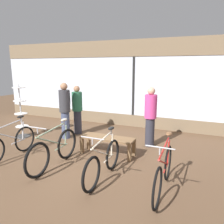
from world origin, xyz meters
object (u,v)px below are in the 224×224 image
(customer_mid_floor, at_px, (77,109))
(bicycle_left, at_px, (54,150))
(display_bench, at_px, (107,140))
(bicycle_right, at_px, (103,161))
(bicycle_far_right, at_px, (164,171))
(accessory_rack, at_px, (21,116))
(customer_by_window, at_px, (150,116))
(bicycle_far_left, at_px, (10,143))
(customer_near_rack, at_px, (65,109))

(customer_mid_floor, bearing_deg, bicycle_left, -70.24)
(customer_mid_floor, bearing_deg, display_bench, -36.99)
(bicycle_right, distance_m, display_bench, 1.25)
(bicycle_left, distance_m, bicycle_far_right, 2.47)
(bicycle_left, relative_size, display_bench, 1.28)
(bicycle_right, relative_size, accessory_rack, 0.97)
(bicycle_left, xyz_separation_m, customer_by_window, (1.68, 2.16, 0.49))
(customer_by_window, bearing_deg, display_bench, -128.88)
(bicycle_far_left, distance_m, accessory_rack, 1.74)
(accessory_rack, bearing_deg, customer_by_window, 11.32)
(bicycle_left, xyz_separation_m, display_bench, (0.83, 1.11, -0.02))
(customer_by_window, relative_size, customer_mid_floor, 1.04)
(customer_by_window, bearing_deg, customer_mid_floor, 175.21)
(bicycle_left, bearing_deg, bicycle_far_right, -0.89)
(bicycle_far_right, xyz_separation_m, customer_mid_floor, (-3.32, 2.42, 0.46))
(bicycle_far_left, relative_size, bicycle_right, 1.01)
(bicycle_left, height_order, customer_mid_floor, customer_mid_floor)
(bicycle_right, xyz_separation_m, customer_mid_floor, (-2.12, 2.44, 0.48))
(bicycle_right, bearing_deg, bicycle_far_right, 1.05)
(bicycle_far_left, xyz_separation_m, bicycle_far_right, (3.79, -0.02, 0.01))
(customer_by_window, bearing_deg, bicycle_right, -100.53)
(bicycle_left, distance_m, customer_by_window, 2.79)
(bicycle_right, bearing_deg, customer_near_rack, 139.75)
(display_bench, height_order, customer_by_window, customer_by_window)
(accessory_rack, bearing_deg, customer_near_rack, 18.50)
(bicycle_far_left, height_order, accessory_rack, accessory_rack)
(display_bench, bearing_deg, accessory_rack, 175.43)
(bicycle_left, xyz_separation_m, accessory_rack, (-2.33, 1.36, 0.30))
(bicycle_far_right, distance_m, customer_by_window, 2.39)
(bicycle_far_right, bearing_deg, bicycle_left, 179.11)
(bicycle_right, height_order, customer_by_window, customer_by_window)
(bicycle_far_right, distance_m, customer_near_rack, 3.94)
(bicycle_far_right, bearing_deg, display_bench, 145.03)
(customer_near_rack, distance_m, customer_by_window, 2.66)
(display_bench, bearing_deg, bicycle_far_right, -34.97)
(bicycle_right, distance_m, customer_mid_floor, 3.27)
(display_bench, relative_size, customer_by_window, 0.82)
(customer_near_rack, height_order, customer_mid_floor, customer_near_rack)
(accessory_rack, bearing_deg, customer_mid_floor, 34.53)
(bicycle_right, height_order, display_bench, bicycle_right)
(bicycle_left, xyz_separation_m, bicycle_right, (1.27, -0.06, -0.03))
(bicycle_right, xyz_separation_m, customer_near_rack, (-2.22, 1.88, 0.58))
(customer_mid_floor, bearing_deg, accessory_rack, -145.47)
(bicycle_far_left, distance_m, customer_near_rack, 1.97)
(bicycle_far_left, relative_size, customer_by_window, 0.98)
(display_bench, bearing_deg, bicycle_right, -69.41)
(bicycle_left, distance_m, display_bench, 1.39)
(display_bench, distance_m, customer_mid_floor, 2.16)
(bicycle_far_left, bearing_deg, customer_mid_floor, 79.01)
(bicycle_far_right, relative_size, customer_mid_floor, 1.07)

